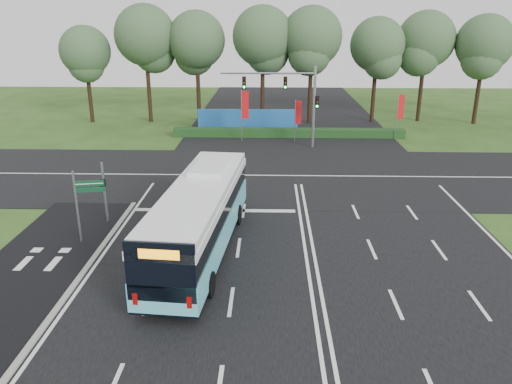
{
  "coord_description": "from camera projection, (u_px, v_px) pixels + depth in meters",
  "views": [
    {
      "loc": [
        -1.82,
        -22.45,
        10.88
      ],
      "look_at": [
        -2.48,
        2.0,
        2.28
      ],
      "focal_mm": 35.0,
      "sensor_mm": 36.0,
      "label": 1
    }
  ],
  "objects": [
    {
      "name": "kerb_strip",
      "position": [
        82.0,
        275.0,
        22.14
      ],
      "size": [
        0.25,
        18.0,
        0.12
      ],
      "primitive_type": "cube",
      "color": "gray",
      "rests_on": "ground"
    },
    {
      "name": "blue_hoarding",
      "position": [
        248.0,
        120.0,
        49.93
      ],
      "size": [
        10.0,
        0.3,
        2.2
      ],
      "primitive_type": "cube",
      "color": "#1D589E",
      "rests_on": "ground"
    },
    {
      "name": "road_main",
      "position": [
        305.0,
        249.0,
        24.73
      ],
      "size": [
        20.0,
        120.0,
        0.04
      ],
      "primitive_type": "cube",
      "color": "black",
      "rests_on": "ground"
    },
    {
      "name": "banner_flag_mid",
      "position": [
        298.0,
        115.0,
        44.88
      ],
      "size": [
        0.58,
        0.08,
        3.9
      ],
      "rotation": [
        0.0,
        0.0,
        0.05
      ],
      "color": "gray",
      "rests_on": "ground"
    },
    {
      "name": "bike_path",
      "position": [
        29.0,
        275.0,
        22.21
      ],
      "size": [
        5.0,
        18.0,
        0.06
      ],
      "primitive_type": "cube",
      "color": "black",
      "rests_on": "ground"
    },
    {
      "name": "ground",
      "position": [
        305.0,
        249.0,
        24.73
      ],
      "size": [
        120.0,
        120.0,
        0.0
      ],
      "primitive_type": "plane",
      "color": "#2B4717",
      "rests_on": "ground"
    },
    {
      "name": "banner_flag_right",
      "position": [
        400.0,
        110.0,
        45.98
      ],
      "size": [
        0.62,
        0.2,
        4.28
      ],
      "rotation": [
        0.0,
        0.0,
        0.24
      ],
      "color": "gray",
      "rests_on": "ground"
    },
    {
      "name": "eucalyptus_row",
      "position": [
        322.0,
        40.0,
        51.8
      ],
      "size": [
        54.69,
        7.66,
        12.27
      ],
      "color": "black",
      "rests_on": "ground"
    },
    {
      "name": "hedge",
      "position": [
        288.0,
        133.0,
        47.7
      ],
      "size": [
        22.0,
        1.2,
        0.8
      ],
      "primitive_type": "cube",
      "color": "#153B17",
      "rests_on": "ground"
    },
    {
      "name": "traffic_light_gantry",
      "position": [
        293.0,
        94.0,
        42.51
      ],
      "size": [
        8.41,
        0.28,
        7.0
      ],
      "color": "gray",
      "rests_on": "ground"
    },
    {
      "name": "banner_flag_left",
      "position": [
        244.0,
        108.0,
        45.22
      ],
      "size": [
        0.7,
        0.09,
        4.71
      ],
      "rotation": [
        0.0,
        0.0,
        0.04
      ],
      "color": "gray",
      "rests_on": "ground"
    },
    {
      "name": "pedestrian_signal",
      "position": [
        104.0,
        190.0,
        27.31
      ],
      "size": [
        0.29,
        0.42,
        3.48
      ],
      "rotation": [
        0.0,
        0.0,
        -0.09
      ],
      "color": "gray",
      "rests_on": "ground"
    },
    {
      "name": "city_bus",
      "position": [
        200.0,
        217.0,
        23.86
      ],
      "size": [
        3.8,
        13.01,
        3.68
      ],
      "rotation": [
        0.0,
        0.0,
        -0.09
      ],
      "color": "#5BC7D3",
      "rests_on": "ground"
    },
    {
      "name": "street_sign",
      "position": [
        83.0,
        198.0,
        24.71
      ],
      "size": [
        1.47,
        0.35,
        3.8
      ],
      "rotation": [
        0.0,
        0.0,
        0.18
      ],
      "color": "gray",
      "rests_on": "ground"
    },
    {
      "name": "road_cross",
      "position": [
        294.0,
        176.0,
        36.04
      ],
      "size": [
        120.0,
        14.0,
        0.05
      ],
      "primitive_type": "cube",
      "color": "black",
      "rests_on": "ground"
    }
  ]
}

